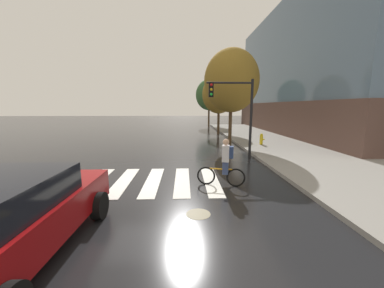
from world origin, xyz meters
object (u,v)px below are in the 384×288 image
sedan_near (11,218)px  traffic_light_near (236,105)px  street_tree_mid (219,94)px  manhole_cover (198,214)px  fire_hydrant (261,139)px  street_tree_far (209,95)px  cyclist (225,163)px  street_tree_near (231,81)px

sedan_near → traffic_light_near: traffic_light_near is taller
traffic_light_near → street_tree_mid: size_ratio=0.71×
manhole_cover → fire_hydrant: (5.06, 9.89, 0.53)m
street_tree_far → cyclist: bearing=-94.9°
street_tree_near → fire_hydrant: bearing=-14.5°
fire_hydrant → sedan_near: bearing=-126.5°
fire_hydrant → manhole_cover: bearing=-117.1°
street_tree_mid → street_tree_far: bearing=90.2°
fire_hydrant → street_tree_mid: 8.24m
manhole_cover → street_tree_near: bearing=74.3°
manhole_cover → sedan_near: size_ratio=0.14×
traffic_light_near → fire_hydrant: bearing=52.5°
sedan_near → street_tree_near: size_ratio=0.69×
cyclist → fire_hydrant: (4.01, 7.79, -0.31)m
cyclist → traffic_light_near: size_ratio=0.40×
sedan_near → street_tree_near: street_tree_near is taller
fire_hydrant → street_tree_near: street_tree_near is taller
sedan_near → street_tree_far: (6.56, 27.41, 3.53)m
manhole_cover → sedan_near: bearing=-154.9°
street_tree_mid → street_tree_far: 8.67m
sedan_near → street_tree_mid: bearing=70.6°
cyclist → street_tree_far: size_ratio=0.26×
manhole_cover → cyclist: cyclist is taller
cyclist → fire_hydrant: 8.77m
sedan_near → traffic_light_near: 10.15m
sedan_near → fire_hydrant: 14.34m
street_tree_near → sedan_near: bearing=-118.0°
street_tree_near → street_tree_mid: street_tree_near is taller
cyclist → street_tree_mid: (2.06, 15.02, 3.14)m
fire_hydrant → street_tree_far: bearing=97.1°
fire_hydrant → street_tree_mid: bearing=105.1°
street_tree_mid → traffic_light_near: bearing=-93.9°
traffic_light_near → cyclist: bearing=-107.2°
sedan_near → street_tree_mid: 20.12m
fire_hydrant → traffic_light_near: bearing=-127.5°
manhole_cover → traffic_light_near: 7.41m
traffic_light_near → fire_hydrant: 4.97m
manhole_cover → traffic_light_near: size_ratio=0.15×
fire_hydrant → street_tree_mid: street_tree_mid is taller
fire_hydrant → street_tree_mid: (-1.95, 7.23, 3.45)m
traffic_light_near → fire_hydrant: (2.68, 3.49, -2.33)m
traffic_light_near → street_tree_near: (0.56, 4.03, 1.68)m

